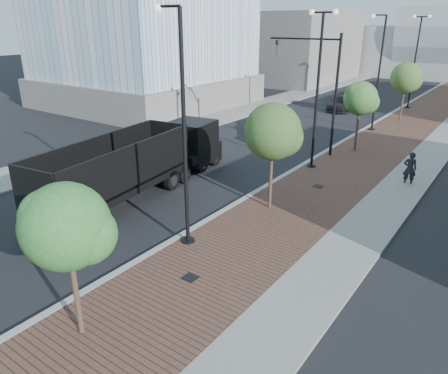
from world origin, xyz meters
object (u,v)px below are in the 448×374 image
Objects in this scene: pedestrian at (410,169)px; dump_truck at (161,160)px; white_sedan at (270,132)px; dark_car_mid at (266,122)px.

dump_truck is at bearing 17.93° from pedestrian.
white_sedan is 0.83× the size of dark_car_mid.
white_sedan is at bearing 80.87° from dump_truck.
dump_truck is 3.47× the size of white_sedan.
dump_truck is at bearing -88.90° from white_sedan.
white_sedan is 2.00× the size of pedestrian.
pedestrian is at bearing 26.96° from dump_truck.
dump_truck is 14.93m from dark_car_mid.
white_sedan is 3.56m from dark_car_mid.
dark_car_mid is 14.92m from pedestrian.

